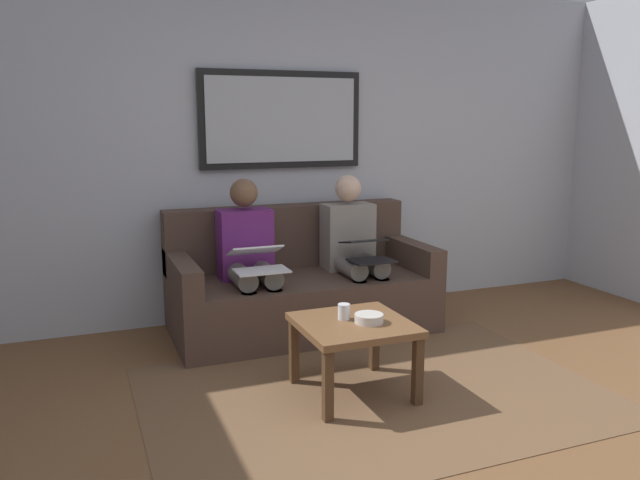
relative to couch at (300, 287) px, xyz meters
name	(u,v)px	position (x,y,z in m)	size (l,w,h in m)	color
ground_plane	(457,478)	(0.00, 2.12, -0.36)	(6.00, 5.20, 0.10)	brown
wall_rear	(278,152)	(0.00, -0.48, 0.99)	(6.00, 0.12, 2.60)	#B7BCC6
area_rug	(374,393)	(0.00, 1.27, -0.31)	(2.60, 1.80, 0.01)	brown
couch	(300,287)	(0.00, 0.00, 0.00)	(1.90, 0.90, 0.90)	#4C382D
framed_mirror	(282,120)	(0.00, -0.39, 1.24)	(1.29, 0.05, 0.74)	black
coffee_table	(354,332)	(0.11, 1.22, 0.05)	(0.61, 0.61, 0.43)	brown
cup	(344,312)	(0.15, 1.16, 0.16)	(0.07, 0.07, 0.09)	silver
bowl	(369,318)	(0.04, 1.27, 0.14)	(0.16, 0.16, 0.05)	beige
person_left	(353,246)	(-0.41, 0.07, 0.30)	(0.38, 0.58, 1.14)	gray
laptop_black	(367,250)	(-0.41, 0.31, 0.32)	(0.31, 0.36, 0.15)	black
person_right	(249,255)	(0.41, 0.07, 0.30)	(0.38, 0.58, 1.14)	#66236B
laptop_white	(258,259)	(0.41, 0.30, 0.31)	(0.35, 0.36, 0.16)	white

